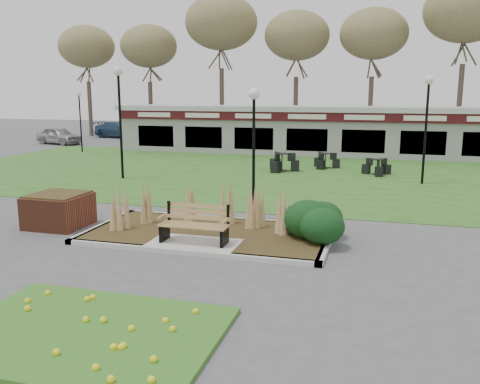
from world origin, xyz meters
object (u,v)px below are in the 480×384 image
(lamp_post_far_right, at_px, (427,106))
(car_black, at_px, (175,130))
(bistro_set_c, at_px, (325,163))
(lamp_post_far_left, at_px, (80,108))
(car_blue, at_px, (120,130))
(bistro_set_b, at_px, (377,170))
(lamp_post_mid_right, at_px, (254,125))
(food_pavilion, at_px, (311,130))
(park_bench, at_px, (195,223))
(bistro_set_a, at_px, (282,165))
(brick_planter, at_px, (59,210))
(lamp_post_mid_left, at_px, (119,98))
(car_silver, at_px, (59,136))

(lamp_post_far_right, xyz_separation_m, car_black, (-17.88, 16.10, -2.45))
(bistro_set_c, distance_m, car_black, 18.58)
(lamp_post_far_left, bearing_deg, lamp_post_far_right, -17.00)
(lamp_post_far_left, height_order, car_blue, lamp_post_far_left)
(bistro_set_b, relative_size, car_black, 0.29)
(lamp_post_mid_right, relative_size, lamp_post_far_right, 0.88)
(food_pavilion, height_order, lamp_post_far_left, lamp_post_far_left)
(bistro_set_b, bearing_deg, park_bench, -108.08)
(food_pavilion, height_order, bistro_set_b, food_pavilion)
(bistro_set_a, bearing_deg, park_bench, -88.57)
(brick_planter, xyz_separation_m, lamp_post_far_left, (-9.60, 16.00, 2.31))
(brick_planter, bearing_deg, bistro_set_c, 65.76)
(bistro_set_b, bearing_deg, lamp_post_far_right, -45.90)
(lamp_post_mid_left, distance_m, bistro_set_b, 11.93)
(park_bench, xyz_separation_m, bistro_set_c, (1.57, 14.02, -0.32))
(car_silver, bearing_deg, bistro_set_c, -92.65)
(bistro_set_a, distance_m, car_black, 18.44)
(lamp_post_mid_right, bearing_deg, bistro_set_c, 85.55)
(brick_planter, bearing_deg, park_bench, -9.69)
(park_bench, height_order, brick_planter, park_bench)
(food_pavilion, distance_m, car_black, 13.88)
(lamp_post_mid_left, distance_m, bistro_set_a, 8.12)
(car_silver, bearing_deg, lamp_post_mid_left, -120.05)
(park_bench, relative_size, food_pavilion, 0.07)
(bistro_set_a, bearing_deg, brick_planter, -109.27)
(food_pavilion, height_order, lamp_post_far_right, lamp_post_far_right)
(lamp_post_mid_right, xyz_separation_m, bistro_set_b, (3.39, 9.60, -2.55))
(lamp_post_far_left, relative_size, car_silver, 1.03)
(brick_planter, distance_m, food_pavilion, 19.49)
(bistro_set_c, bearing_deg, car_black, 136.71)
(car_silver, bearing_deg, car_black, -31.53)
(lamp_post_mid_left, height_order, car_black, lamp_post_mid_left)
(bistro_set_c, bearing_deg, food_pavilion, 105.43)
(lamp_post_far_right, height_order, car_black, lamp_post_far_right)
(car_silver, xyz_separation_m, car_black, (6.54, 6.00, 0.12))
(bistro_set_b, relative_size, car_blue, 0.29)
(bistro_set_a, xyz_separation_m, car_silver, (-18.17, 8.30, 0.33))
(lamp_post_mid_left, relative_size, car_black, 1.05)
(bistro_set_b, bearing_deg, brick_planter, -125.76)
(lamp_post_far_right, height_order, car_silver, lamp_post_far_right)
(bistro_set_c, bearing_deg, car_silver, 161.44)
(lamp_post_mid_right, height_order, bistro_set_c, lamp_post_mid_right)
(lamp_post_far_right, relative_size, bistro_set_a, 2.82)
(car_silver, bearing_deg, bistro_set_a, -98.63)
(lamp_post_mid_left, bearing_deg, lamp_post_far_right, 9.70)
(lamp_post_mid_right, bearing_deg, bistro_set_b, 70.57)
(lamp_post_mid_right, relative_size, car_silver, 1.04)
(food_pavilion, xyz_separation_m, car_blue, (-16.81, 7.04, -0.82))
(park_bench, bearing_deg, brick_planter, 170.31)
(lamp_post_far_right, bearing_deg, bistro_set_c, 142.41)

